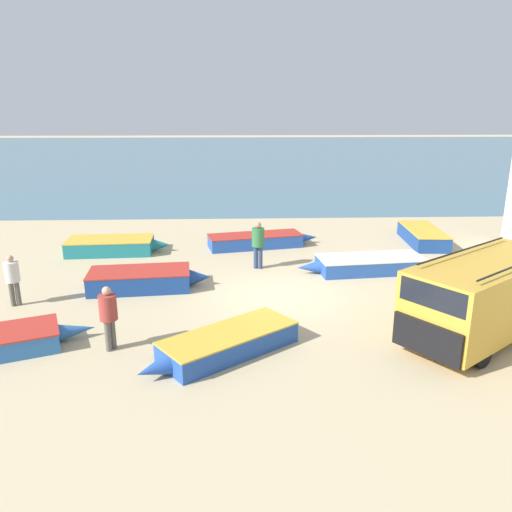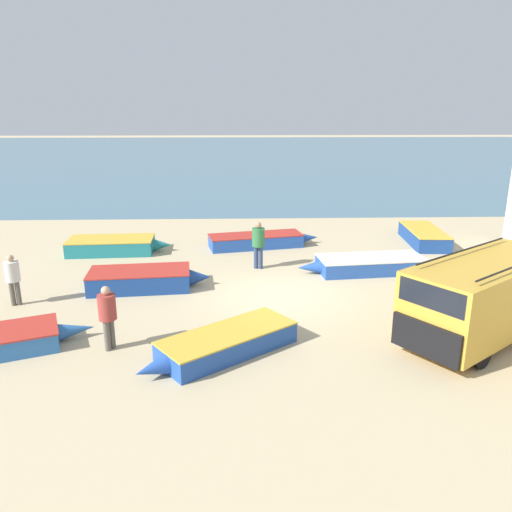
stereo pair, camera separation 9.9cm
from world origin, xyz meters
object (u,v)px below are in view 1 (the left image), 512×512
object	(u,v)px
fisherman_0	(258,241)
fisherman_1	(12,276)
fishing_rowboat_1	(114,246)
fishing_rowboat_5	(144,279)
fishing_rowboat_6	(422,235)
fishing_rowboat_4	(259,240)
fishing_rowboat_3	(225,343)
fisherman_2	(108,312)
parked_van	(485,295)
fishing_rowboat_0	(367,264)

from	to	relation	value
fisherman_0	fisherman_1	size ratio (longest dim) A/B	1.11
fishing_rowboat_1	fisherman_0	xyz separation A→B (m)	(6.05, -2.38, 0.78)
fishing_rowboat_5	fishing_rowboat_6	xyz separation A→B (m)	(11.68, 5.69, 0.00)
fishing_rowboat_4	fishing_rowboat_6	bearing A→B (deg)	-8.16
fisherman_1	fishing_rowboat_3	bearing A→B (deg)	-135.90
fisherman_2	fishing_rowboat_3	bearing A→B (deg)	-158.74
parked_van	fisherman_1	bearing A→B (deg)	-47.43
fishing_rowboat_5	fishing_rowboat_4	bearing A→B (deg)	45.50
fishing_rowboat_0	fisherman_0	bearing A→B (deg)	-13.37
fishing_rowboat_4	fisherman_2	world-z (taller)	fisherman_2
fishing_rowboat_6	fishing_rowboat_0	bearing A→B (deg)	142.77
fishing_rowboat_5	fisherman_0	size ratio (longest dim) A/B	2.29
parked_van	fishing_rowboat_3	xyz separation A→B (m)	(-6.89, -0.73, -0.91)
fishing_rowboat_1	fisherman_1	xyz separation A→B (m)	(-1.68, -5.85, 0.67)
fishing_rowboat_3	fishing_rowboat_6	bearing A→B (deg)	-166.67
fishing_rowboat_1	fishing_rowboat_6	size ratio (longest dim) A/B	0.98
fisherman_0	fishing_rowboat_3	bearing A→B (deg)	-170.92
fishing_rowboat_3	fisherman_1	size ratio (longest dim) A/B	2.44
fisherman_1	fishing_rowboat_6	bearing A→B (deg)	-83.56
fishing_rowboat_1	fisherman_1	size ratio (longest dim) A/B	2.65
parked_van	fisherman_0	distance (m)	8.45
fisherman_2	fisherman_1	bearing A→B (deg)	-12.04
fishing_rowboat_3	fishing_rowboat_4	world-z (taller)	fishing_rowboat_4
fishing_rowboat_0	fishing_rowboat_4	world-z (taller)	fishing_rowboat_4
fishing_rowboat_6	fisherman_0	distance (m)	8.53
fisherman_1	fishing_rowboat_4	bearing A→B (deg)	-68.45
fishing_rowboat_3	fisherman_1	bearing A→B (deg)	-64.36
parked_van	fishing_rowboat_6	size ratio (longest dim) A/B	1.21
parked_van	fishing_rowboat_4	xyz separation A→B (m)	(-5.59, 9.30, -0.90)
parked_van	fishing_rowboat_0	world-z (taller)	parked_van
parked_van	fishing_rowboat_3	size ratio (longest dim) A/B	1.34
parked_van	fishing_rowboat_3	world-z (taller)	parked_van
fishing_rowboat_1	fisherman_2	size ratio (longest dim) A/B	2.54
fisherman_0	fisherman_2	bearing A→B (deg)	166.80
fishing_rowboat_0	fisherman_1	bearing A→B (deg)	7.92
fishing_rowboat_4	fisherman_0	xyz separation A→B (m)	(-0.17, -3.11, 0.80)
fishing_rowboat_3	fishing_rowboat_5	xyz separation A→B (m)	(-2.85, 4.85, 0.05)
fisherman_0	fishing_rowboat_0	bearing A→B (deg)	-78.90
fishing_rowboat_0	fisherman_2	world-z (taller)	fisherman_2
fisherman_0	fisherman_1	distance (m)	8.47
fishing_rowboat_5	fishing_rowboat_6	distance (m)	12.99
fisherman_1	fishing_rowboat_0	bearing A→B (deg)	-94.29
fishing_rowboat_1	fisherman_1	distance (m)	6.12
fishing_rowboat_6	fisherman_2	size ratio (longest dim) A/B	2.60
fishing_rowboat_3	fisherman_2	distance (m)	3.02
fishing_rowboat_0	fishing_rowboat_1	xyz separation A→B (m)	(-10.15, 2.91, 0.03)
fishing_rowboat_5	fisherman_0	xyz separation A→B (m)	(3.99, 2.07, 0.76)
parked_van	fishing_rowboat_4	bearing A→B (deg)	-95.04
fisherman_0	fishing_rowboat_6	bearing A→B (deg)	-46.35
fishing_rowboat_3	fisherman_0	size ratio (longest dim) A/B	2.19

